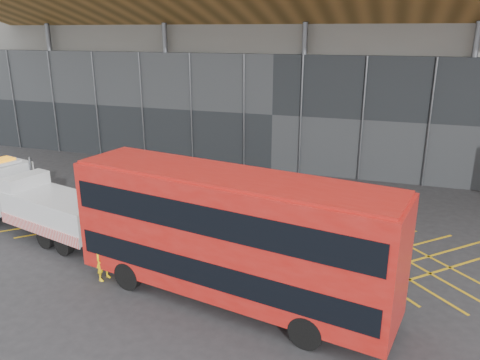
% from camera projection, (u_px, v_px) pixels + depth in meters
% --- Properties ---
extents(ground_plane, '(120.00, 120.00, 0.00)m').
position_uv_depth(ground_plane, '(174.00, 228.00, 23.48)').
color(ground_plane, '#28282A').
extents(road_markings, '(24.76, 7.16, 0.01)m').
position_uv_depth(road_markings, '(250.00, 239.00, 22.26)').
color(road_markings, gold).
rests_on(road_markings, ground_plane).
extents(construction_building, '(55.00, 23.97, 18.00)m').
position_uv_depth(construction_building, '(296.00, 37.00, 36.76)').
color(construction_building, gray).
rests_on(construction_building, ground_plane).
extents(recovery_truck, '(9.80, 4.29, 3.42)m').
position_uv_depth(recovery_truck, '(37.00, 202.00, 22.57)').
color(recovery_truck, black).
rests_on(recovery_truck, ground_plane).
extents(bus_towed, '(12.18, 4.82, 4.84)m').
position_uv_depth(bus_towed, '(229.00, 232.00, 16.45)').
color(bus_towed, '#AD140F').
rests_on(bus_towed, ground_plane).
extents(worker, '(0.62, 0.80, 1.96)m').
position_uv_depth(worker, '(103.00, 257.00, 18.39)').
color(worker, yellow).
rests_on(worker, ground_plane).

